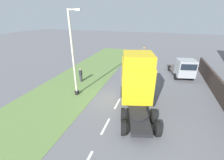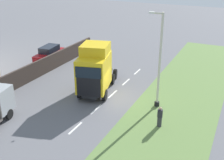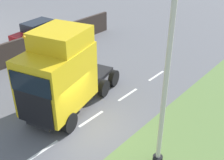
{
  "view_description": "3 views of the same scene",
  "coord_description": "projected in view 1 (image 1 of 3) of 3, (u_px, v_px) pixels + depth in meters",
  "views": [
    {
      "loc": [
        3.08,
        -12.01,
        7.51
      ],
      "look_at": [
        -1.1,
        1.13,
        1.44
      ],
      "focal_mm": 24.0,
      "sensor_mm": 36.0,
      "label": 1
    },
    {
      "loc": [
        -10.23,
        20.54,
        11.53
      ],
      "look_at": [
        -0.89,
        1.26,
        2.37
      ],
      "focal_mm": 45.0,
      "sensor_mm": 36.0,
      "label": 2
    },
    {
      "loc": [
        -8.71,
        7.76,
        9.12
      ],
      "look_at": [
        0.19,
        -2.64,
        1.49
      ],
      "focal_mm": 45.0,
      "sensor_mm": 36.0,
      "label": 3
    }
  ],
  "objects": [
    {
      "name": "pedestrian",
      "position": [
        81.0,
        75.0,
        17.94
      ],
      "size": [
        0.39,
        0.39,
        1.63
      ],
      "color": "#333338",
      "rests_on": "ground"
    },
    {
      "name": "lorry_cab",
      "position": [
        136.0,
        79.0,
        12.86
      ],
      "size": [
        4.14,
        7.31,
        4.86
      ],
      "rotation": [
        0.0,
        0.0,
        0.26
      ],
      "color": "black",
      "rests_on": "ground"
    },
    {
      "name": "lamp_post",
      "position": [
        74.0,
        60.0,
        13.87
      ],
      "size": [
        1.33,
        0.43,
        7.95
      ],
      "color": "black",
      "rests_on": "ground"
    },
    {
      "name": "grass_verge",
      "position": [
        65.0,
        91.0,
        16.02
      ],
      "size": [
        7.0,
        44.0,
        0.01
      ],
      "color": "#607F42",
      "rests_on": "ground"
    },
    {
      "name": "lane_markings",
      "position": [
        117.0,
        103.0,
        13.74
      ],
      "size": [
        0.16,
        14.6,
        0.0
      ],
      "color": "white",
      "rests_on": "ground"
    },
    {
      "name": "ground_plane",
      "position": [
        119.0,
        100.0,
        14.35
      ],
      "size": [
        120.0,
        120.0,
        0.0
      ],
      "primitive_type": "plane",
      "color": "slate",
      "rests_on": "ground"
    },
    {
      "name": "flatbed_truck",
      "position": [
        184.0,
        68.0,
        18.56
      ],
      "size": [
        3.08,
        5.66,
        2.57
      ],
      "rotation": [
        0.0,
        0.0,
        3.35
      ],
      "color": "#999EA3",
      "rests_on": "ground"
    }
  ]
}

